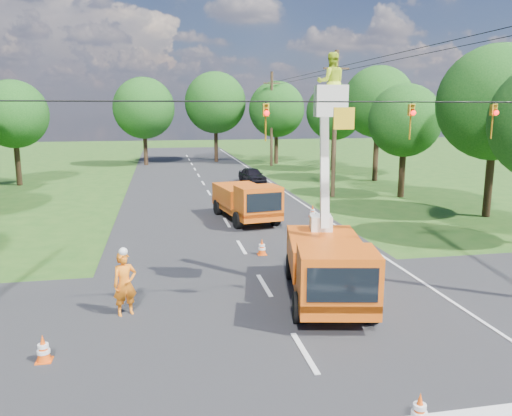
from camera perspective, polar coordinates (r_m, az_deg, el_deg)
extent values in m
plane|color=#235018|center=(32.01, -4.53, 0.22)|extent=(140.00, 140.00, 0.00)
cube|color=black|center=(32.01, -4.53, 0.22)|extent=(12.00, 100.00, 0.06)
cube|color=black|center=(14.97, 3.35, -12.84)|extent=(56.00, 10.00, 0.07)
cube|color=silver|center=(33.08, 5.15, 0.56)|extent=(0.12, 90.00, 0.02)
cube|color=#D6510F|center=(16.55, 8.09, -7.85)|extent=(3.33, 6.31, 0.45)
cube|color=#D6510F|center=(14.29, 9.31, -7.71)|extent=(2.49, 2.10, 1.50)
cube|color=black|center=(13.49, 9.86, -8.67)|extent=(1.87, 0.43, 0.95)
cube|color=#D6510F|center=(17.12, 7.80, -4.99)|extent=(3.03, 4.09, 1.00)
cylinder|color=black|center=(14.77, 4.92, -11.26)|extent=(0.49, 0.96, 0.92)
cylinder|color=black|center=(15.08, 13.05, -11.05)|extent=(0.49, 0.96, 0.92)
cylinder|color=black|center=(18.33, 4.02, -6.72)|extent=(0.49, 0.96, 0.92)
cylinder|color=black|center=(18.58, 10.53, -6.64)|extent=(0.49, 0.96, 0.92)
cube|color=silver|center=(17.99, 7.43, -1.72)|extent=(0.88, 0.88, 0.55)
cube|color=silver|center=(17.09, 7.83, 5.07)|extent=(0.54, 1.36, 4.33)
cube|color=silver|center=(15.95, 8.52, 11.99)|extent=(1.12, 1.12, 0.95)
imported|color=#C6E526|center=(15.97, 8.57, 13.98)|extent=(0.96, 0.79, 1.81)
cube|color=#D6510F|center=(27.78, -1.26, 0.05)|extent=(3.12, 6.19, 0.44)
cube|color=#D6510F|center=(25.68, 0.28, 0.87)|extent=(2.42, 2.01, 1.48)
cube|color=black|center=(24.90, 0.96, 0.65)|extent=(1.86, 0.37, 0.94)
cube|color=#D6510F|center=(28.40, -1.79, 1.57)|extent=(2.89, 3.98, 0.99)
cylinder|color=black|center=(25.77, -2.07, -1.43)|extent=(0.46, 0.95, 0.91)
cylinder|color=black|center=(26.48, 2.18, -1.08)|extent=(0.46, 0.95, 0.91)
cylinder|color=black|center=(29.28, -4.38, 0.08)|extent=(0.46, 0.95, 0.91)
cylinder|color=black|center=(29.90, -0.56, 0.35)|extent=(0.46, 0.95, 0.91)
imported|color=#F55A14|center=(15.51, -14.76, -8.42)|extent=(0.84, 0.69, 1.97)
imported|color=black|center=(41.96, -0.43, 3.77)|extent=(2.12, 3.97, 1.28)
cone|color=#EE4D0C|center=(10.92, 18.19, -20.99)|extent=(0.36, 0.36, 0.70)
cylinder|color=white|center=(10.89, 18.21, -20.72)|extent=(0.26, 0.26, 0.09)
cylinder|color=white|center=(10.96, 18.15, -21.39)|extent=(0.31, 0.31, 0.09)
cone|color=#EE4D0C|center=(21.18, 0.68, -4.44)|extent=(0.36, 0.36, 0.70)
cube|color=#EE4D0C|center=(21.27, 0.68, -5.32)|extent=(0.38, 0.38, 0.04)
cylinder|color=white|center=(21.16, 0.68, -4.28)|extent=(0.26, 0.26, 0.09)
cylinder|color=white|center=(21.20, 0.68, -4.67)|extent=(0.31, 0.31, 0.09)
cone|color=#EE4D0C|center=(23.24, 7.23, -3.11)|extent=(0.36, 0.36, 0.70)
cube|color=#EE4D0C|center=(23.32, 7.21, -3.92)|extent=(0.38, 0.38, 0.04)
cylinder|color=white|center=(23.22, 7.23, -2.96)|extent=(0.26, 0.26, 0.09)
cylinder|color=white|center=(23.26, 7.22, -3.32)|extent=(0.31, 0.31, 0.09)
cone|color=#EE4D0C|center=(13.66, -23.15, -14.50)|extent=(0.36, 0.36, 0.70)
cube|color=#EE4D0C|center=(13.80, -23.03, -15.78)|extent=(0.38, 0.38, 0.04)
cylinder|color=white|center=(13.63, -23.17, -14.27)|extent=(0.26, 0.26, 0.09)
cylinder|color=white|center=(13.69, -23.12, -14.84)|extent=(0.31, 0.31, 0.09)
cone|color=#EE4D0C|center=(28.72, 6.49, -0.32)|extent=(0.36, 0.36, 0.70)
cube|color=#EE4D0C|center=(28.79, 6.47, -0.98)|extent=(0.38, 0.38, 0.04)
cylinder|color=white|center=(28.71, 6.49, -0.20)|extent=(0.26, 0.26, 0.09)
cylinder|color=white|center=(28.74, 6.49, -0.50)|extent=(0.31, 0.31, 0.09)
cylinder|color=#4C3823|center=(35.32, 8.98, 9.32)|extent=(0.30, 0.30, 10.00)
cube|color=#4C3823|center=(35.41, 9.18, 15.47)|extent=(1.80, 0.12, 0.12)
cylinder|color=#4C3823|center=(54.56, 1.80, 10.08)|extent=(0.30, 0.30, 10.00)
cube|color=#4C3823|center=(54.62, 1.82, 14.07)|extent=(1.80, 0.12, 0.12)
cylinder|color=black|center=(13.55, 1.56, 12.07)|extent=(18.00, 0.04, 0.04)
cube|color=gold|center=(14.15, 10.02, 10.05)|extent=(0.60, 0.05, 0.60)
imported|color=gold|center=(13.53, 1.13, 9.74)|extent=(0.16, 0.20, 1.00)
sphere|color=#FF0C0C|center=(13.41, 1.24, 10.80)|extent=(0.14, 0.14, 0.14)
imported|color=gold|center=(14.98, 17.27, 9.39)|extent=(0.16, 0.20, 1.00)
sphere|color=#FF0C0C|center=(14.87, 17.55, 10.33)|extent=(0.14, 0.14, 0.14)
imported|color=gold|center=(16.36, 25.45, 8.93)|extent=(0.16, 0.20, 1.00)
sphere|color=#FF0C0C|center=(16.25, 25.77, 9.78)|extent=(0.14, 0.14, 0.14)
cylinder|color=#382616|center=(44.90, -25.59, 4.93)|extent=(0.44, 0.44, 4.05)
sphere|color=#124512|center=(44.72, -25.99, 9.62)|extent=(5.40, 5.40, 5.40)
cylinder|color=#382616|center=(31.46, 25.11, 3.22)|extent=(0.44, 0.44, 4.58)
sphere|color=#124512|center=(31.23, 25.75, 10.79)|extent=(6.40, 6.40, 6.40)
cylinder|color=#382616|center=(36.50, 16.35, 4.17)|extent=(0.44, 0.44, 3.78)
sphere|color=#124512|center=(36.27, 16.65, 9.56)|extent=(5.00, 5.00, 5.00)
cylinder|color=#382616|center=(44.32, 13.54, 6.11)|extent=(0.44, 0.44, 4.75)
sphere|color=#124512|center=(44.17, 13.80, 11.70)|extent=(6.00, 6.00, 6.00)
cylinder|color=#382616|center=(51.37, 8.82, 6.61)|extent=(0.44, 0.44, 4.14)
sphere|color=#124512|center=(51.21, 8.95, 10.80)|extent=(5.60, 5.60, 5.60)
cylinder|color=#382616|center=(56.39, -12.53, 7.01)|extent=(0.44, 0.44, 4.40)
sphere|color=#124512|center=(56.26, -12.70, 11.08)|extent=(6.60, 6.60, 6.60)
cylinder|color=#382616|center=(58.70, -4.59, 7.61)|extent=(0.44, 0.44, 4.84)
sphere|color=#124512|center=(58.59, -4.66, 11.91)|extent=(7.00, 7.00, 7.00)
cylinder|color=#382616|center=(56.86, 2.33, 7.26)|extent=(0.44, 0.44, 4.31)
sphere|color=#124512|center=(56.72, 2.36, 11.21)|extent=(6.20, 6.20, 6.20)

